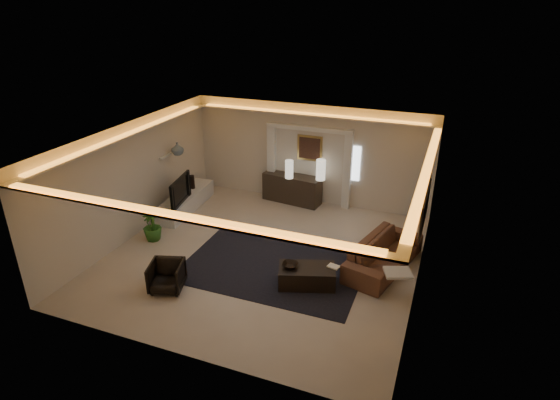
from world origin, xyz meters
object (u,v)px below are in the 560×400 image
(coffee_table, at_px, (307,276))
(armchair, at_px, (167,276))
(sofa, at_px, (384,254))
(console, at_px, (292,189))

(coffee_table, xyz_separation_m, armchair, (-2.67, -1.21, 0.11))
(sofa, bearing_deg, coffee_table, 147.58)
(console, bearing_deg, sofa, -33.01)
(sofa, xyz_separation_m, armchair, (-4.07, -2.48, -0.03))
(sofa, relative_size, armchair, 3.42)
(coffee_table, relative_size, armchair, 1.71)
(coffee_table, bearing_deg, sofa, 23.69)
(console, xyz_separation_m, coffee_table, (1.76, -3.97, -0.20))
(sofa, relative_size, coffee_table, 2.00)
(sofa, height_order, coffee_table, sofa)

